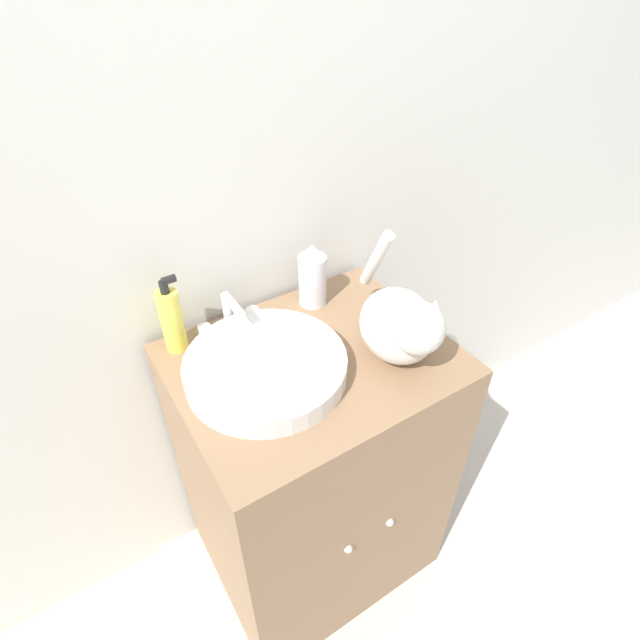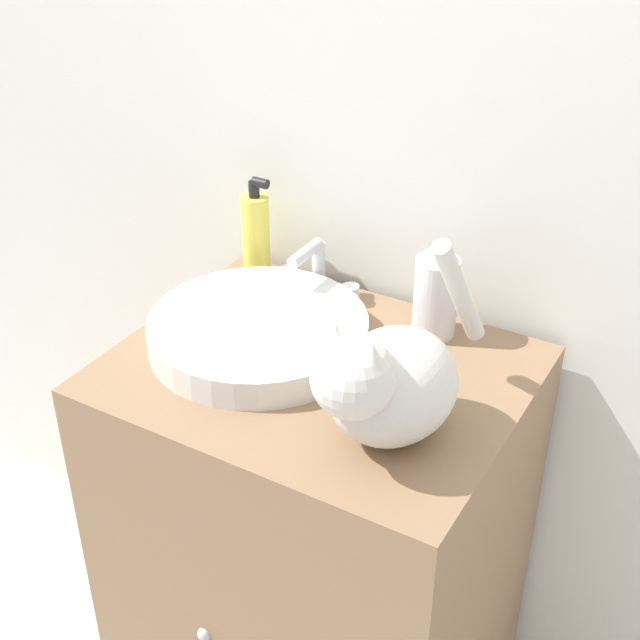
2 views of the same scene
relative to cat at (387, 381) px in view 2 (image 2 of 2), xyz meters
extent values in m
cube|color=silver|center=(-0.17, 0.41, 0.26)|extent=(6.00, 0.05, 2.50)
cube|color=#8C6B4C|center=(-0.17, 0.10, -0.54)|extent=(0.65, 0.52, 0.89)
sphere|color=silver|center=(-0.24, -0.16, -0.50)|extent=(0.02, 0.02, 0.02)
cylinder|color=white|center=(-0.29, 0.11, -0.07)|extent=(0.36, 0.36, 0.05)
cylinder|color=silver|center=(-0.29, 0.31, -0.05)|extent=(0.02, 0.02, 0.10)
cylinder|color=silver|center=(-0.29, 0.26, 0.01)|extent=(0.02, 0.09, 0.02)
cylinder|color=white|center=(-0.35, 0.31, -0.08)|extent=(0.03, 0.03, 0.03)
cylinder|color=white|center=(-0.22, 0.31, -0.08)|extent=(0.03, 0.03, 0.03)
ellipsoid|color=silver|center=(0.00, 0.02, -0.02)|extent=(0.21, 0.24, 0.16)
sphere|color=silver|center=(-0.02, -0.07, 0.04)|extent=(0.14, 0.14, 0.12)
cone|color=silver|center=(-0.05, -0.06, 0.09)|extent=(0.04, 0.04, 0.04)
cone|color=silver|center=(0.01, -0.08, 0.09)|extent=(0.04, 0.04, 0.04)
cylinder|color=silver|center=(0.04, 0.15, 0.08)|extent=(0.06, 0.14, 0.20)
cylinder|color=#EADB4C|center=(-0.43, 0.31, -0.02)|extent=(0.05, 0.05, 0.16)
cylinder|color=black|center=(-0.43, 0.31, 0.08)|extent=(0.02, 0.02, 0.03)
cylinder|color=black|center=(-0.41, 0.31, 0.09)|extent=(0.03, 0.02, 0.02)
cylinder|color=silver|center=(-0.05, 0.29, -0.03)|extent=(0.07, 0.07, 0.14)
cone|color=white|center=(-0.05, 0.29, 0.06)|extent=(0.07, 0.07, 0.04)
camera|label=1|loc=(-0.62, -0.63, 0.70)|focal=28.00mm
camera|label=2|loc=(0.42, -0.91, 0.72)|focal=50.00mm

